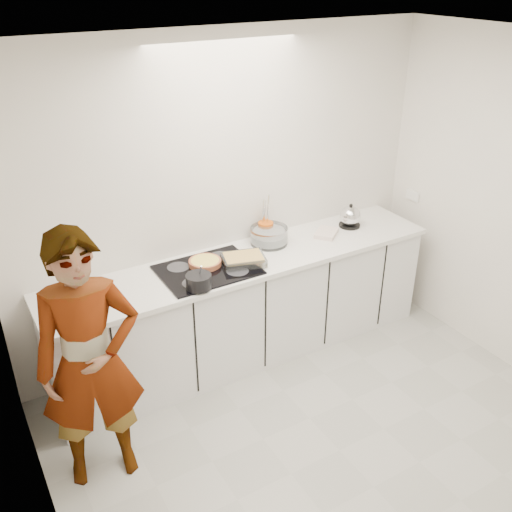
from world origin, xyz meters
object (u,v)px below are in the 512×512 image
mixing_bowl (269,236)px  kettle (350,217)px  cook (90,363)px  hob (208,270)px  tart_dish (205,262)px  saucepan (199,281)px  utensil_crock (266,231)px  baking_dish (243,259)px

mixing_bowl → kettle: (0.79, -0.07, 0.02)m
kettle → cook: bearing=-164.7°
mixing_bowl → hob: bearing=-166.0°
tart_dish → saucepan: (-0.19, -0.28, 0.03)m
kettle → utensil_crock: bearing=169.6°
tart_dish → saucepan: bearing=-123.2°
utensil_crock → baking_dish: bearing=-142.1°
kettle → utensil_crock: (-0.78, 0.14, -0.01)m
kettle → utensil_crock: 0.79m
baking_dish → utensil_crock: utensil_crock is taller
hob → mixing_bowl: (0.64, 0.16, 0.06)m
baking_dish → utensil_crock: bearing=37.9°
tart_dish → cook: cook is taller
tart_dish → cook: size_ratio=0.18×
hob → tart_dish: 0.08m
baking_dish → hob: bearing=169.0°
baking_dish → cook: 1.46m
tart_dish → baking_dish: (0.27, -0.12, 0.01)m
saucepan → baking_dish: saucepan is taller
hob → mixing_bowl: 0.66m
saucepan → mixing_bowl: size_ratio=0.57×
saucepan → cook: (-0.90, -0.38, -0.11)m
saucepan → kettle: size_ratio=1.02×
baking_dish → kettle: (1.15, 0.15, 0.04)m
utensil_crock → cook: (-1.73, -0.83, -0.12)m
utensil_crock → kettle: bearing=-10.4°
baking_dish → mixing_bowl: bearing=30.7°
hob → utensil_crock: 0.70m
mixing_bowl → utensil_crock: (0.01, 0.08, 0.01)m
kettle → cook: cook is taller
saucepan → baking_dish: 0.48m
kettle → baking_dish: bearing=-172.6°
baking_dish → utensil_crock: (0.38, 0.29, 0.03)m
hob → kettle: size_ratio=3.36×
kettle → cook: (-2.50, -0.68, -0.13)m
baking_dish → kettle: bearing=7.4°
utensil_crock → mixing_bowl: bearing=-100.6°
hob → cook: bearing=-151.2°
utensil_crock → cook: 1.92m
hob → saucepan: 0.28m
tart_dish → kettle: (1.42, 0.03, 0.05)m
mixing_bowl → cook: bearing=-156.4°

